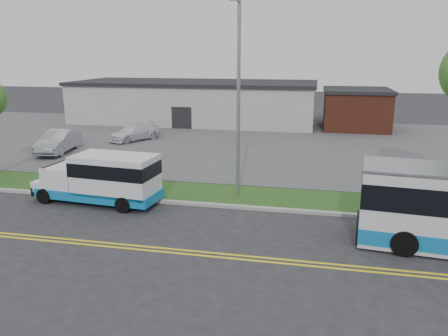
% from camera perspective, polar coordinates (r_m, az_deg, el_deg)
% --- Properties ---
extents(ground, '(140.00, 140.00, 0.00)m').
position_cam_1_polar(ground, '(20.78, -7.81, -5.61)').
color(ground, '#28282B').
rests_on(ground, ground).
extents(lane_line_north, '(70.00, 0.12, 0.01)m').
position_cam_1_polar(lane_line_north, '(17.48, -12.09, -9.82)').
color(lane_line_north, yellow).
rests_on(lane_line_north, ground).
extents(lane_line_south, '(70.00, 0.12, 0.01)m').
position_cam_1_polar(lane_line_south, '(17.23, -12.50, -10.22)').
color(lane_line_south, yellow).
rests_on(lane_line_south, ground).
extents(curb, '(80.00, 0.30, 0.15)m').
position_cam_1_polar(curb, '(21.73, -6.84, -4.45)').
color(curb, '#9E9B93').
rests_on(curb, ground).
extents(verge, '(80.00, 3.30, 0.10)m').
position_cam_1_polar(verge, '(23.36, -5.43, -3.10)').
color(verge, '#254B19').
rests_on(verge, ground).
extents(parking_lot, '(80.00, 25.00, 0.10)m').
position_cam_1_polar(parking_lot, '(36.63, 1.12, 3.51)').
color(parking_lot, '#4C4C4F').
rests_on(parking_lot, ground).
extents(commercial_building, '(25.40, 10.40, 4.35)m').
position_cam_1_polar(commercial_building, '(47.32, -3.78, 8.64)').
color(commercial_building, '#9E9E99').
rests_on(commercial_building, ground).
extents(brick_wing, '(6.30, 7.30, 3.90)m').
position_cam_1_polar(brick_wing, '(44.76, 16.83, 7.41)').
color(brick_wing, brown).
rests_on(brick_wing, ground).
extents(streetlight_near, '(0.35, 1.53, 9.50)m').
position_cam_1_polar(streetlight_near, '(21.44, 1.87, 9.53)').
color(streetlight_near, gray).
rests_on(streetlight_near, verge).
extents(shuttle_bus, '(6.57, 2.65, 2.46)m').
position_cam_1_polar(shuttle_bus, '(22.11, -15.36, -1.18)').
color(shuttle_bus, '#106EAF').
rests_on(shuttle_bus, ground).
extents(pedestrian, '(0.79, 0.78, 1.84)m').
position_cam_1_polar(pedestrian, '(24.30, -18.17, -0.70)').
color(pedestrian, black).
rests_on(pedestrian, verge).
extents(parked_car_a, '(2.39, 5.09, 1.61)m').
position_cam_1_polar(parked_car_a, '(34.44, -20.82, 3.27)').
color(parked_car_a, '#B2B6BA').
rests_on(parked_car_a, parking_lot).
extents(parked_car_b, '(3.86, 4.89, 1.33)m').
position_cam_1_polar(parked_car_b, '(37.55, -11.63, 4.59)').
color(parked_car_b, white).
rests_on(parked_car_b, parking_lot).
extents(grocery_bag_left, '(0.32, 0.32, 0.32)m').
position_cam_1_polar(grocery_bag_left, '(24.44, -18.93, -2.52)').
color(grocery_bag_left, white).
rests_on(grocery_bag_left, verge).
extents(grocery_bag_right, '(0.32, 0.32, 0.32)m').
position_cam_1_polar(grocery_bag_right, '(24.56, -17.14, -2.29)').
color(grocery_bag_right, white).
rests_on(grocery_bag_right, verge).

